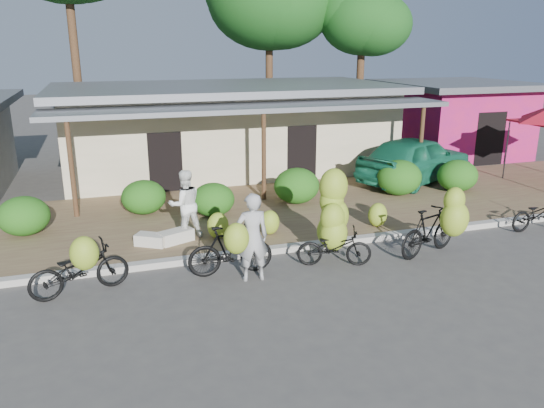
{
  "coord_description": "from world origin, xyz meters",
  "views": [
    {
      "loc": [
        -4.74,
        -9.31,
        4.81
      ],
      "look_at": [
        -1.03,
        2.11,
        1.2
      ],
      "focal_mm": 35.0,
      "sensor_mm": 36.0,
      "label": 1
    }
  ],
  "objects": [
    {
      "name": "bike_left",
      "position": [
        -2.3,
        1.04,
        0.62
      ],
      "size": [
        1.88,
        1.17,
        1.39
      ],
      "rotation": [
        0.0,
        0.0,
        1.53
      ],
      "color": "black",
      "rests_on": "ground"
    },
    {
      "name": "bike_right",
      "position": [
        2.5,
        0.63,
        0.74
      ],
      "size": [
        2.0,
        1.47,
        1.79
      ],
      "rotation": [
        0.0,
        0.0,
        1.9
      ],
      "color": "black",
      "rests_on": "ground"
    },
    {
      "name": "bike_far_left",
      "position": [
        -5.37,
        1.07,
        0.58
      ],
      "size": [
        2.08,
        1.43,
        1.42
      ],
      "rotation": [
        0.0,
        0.0,
        1.82
      ],
      "color": "black",
      "rests_on": "ground"
    },
    {
      "name": "loose_banana_b",
      "position": [
        -0.81,
        2.97,
        0.44
      ],
      "size": [
        0.51,
        0.43,
        0.64
      ],
      "primitive_type": "ellipsoid",
      "color": "#99B52D",
      "rests_on": "sidewalk"
    },
    {
      "name": "hedge_2",
      "position": [
        -1.87,
        4.94,
        0.6
      ],
      "size": [
        1.23,
        1.1,
        0.96
      ],
      "primitive_type": "ellipsoid",
      "color": "#1A5A14",
      "rests_on": "sidewalk"
    },
    {
      "name": "bystander",
      "position": [
        -2.89,
        3.42,
        0.99
      ],
      "size": [
        0.93,
        0.77,
        1.75
      ],
      "primitive_type": "imported",
      "rotation": [
        0.0,
        0.0,
        3.27
      ],
      "color": "white",
      "rests_on": "sidewalk"
    },
    {
      "name": "curb",
      "position": [
        0.0,
        2.0,
        0.07
      ],
      "size": [
        60.0,
        0.25,
        0.15
      ],
      "primitive_type": "cube",
      "color": "#A8A399",
      "rests_on": "ground"
    },
    {
      "name": "loose_banana_c",
      "position": [
        2.13,
        2.66,
        0.45
      ],
      "size": [
        0.52,
        0.44,
        0.65
      ],
      "primitive_type": "ellipsoid",
      "color": "#99B52D",
      "rests_on": "sidewalk"
    },
    {
      "name": "bike_center",
      "position": [
        0.13,
        1.14,
        0.86
      ],
      "size": [
        1.78,
        1.35,
        2.13
      ],
      "rotation": [
        0.0,
        0.0,
        1.25
      ],
      "color": "black",
      "rests_on": "ground"
    },
    {
      "name": "tree_near_right",
      "position": [
        7.31,
        14.61,
        6.02
      ],
      "size": [
        4.24,
        4.04,
        7.61
      ],
      "color": "#4D311F",
      "rests_on": "ground"
    },
    {
      "name": "sack_far",
      "position": [
        -3.8,
        3.11,
        0.26
      ],
      "size": [
        0.84,
        0.72,
        0.28
      ],
      "primitive_type": "cube",
      "rotation": [
        0.0,
        0.0,
        -0.55
      ],
      "color": "beige",
      "rests_on": "sidewalk"
    },
    {
      "name": "sack_near",
      "position": [
        -3.2,
        3.15,
        0.27
      ],
      "size": [
        0.94,
        0.7,
        0.3
      ],
      "primitive_type": "cube",
      "rotation": [
        0.0,
        0.0,
        0.4
      ],
      "color": "beige",
      "rests_on": "sidewalk"
    },
    {
      "name": "teal_van",
      "position": [
        5.76,
        6.58,
        0.96
      ],
      "size": [
        5.28,
        3.77,
        1.67
      ],
      "primitive_type": "imported",
      "rotation": [
        0.0,
        0.0,
        1.98
      ],
      "color": "#166547",
      "rests_on": "sidewalk"
    },
    {
      "name": "bike_far_right",
      "position": [
        6.27,
        1.39,
        0.45
      ],
      "size": [
        1.74,
        0.66,
        0.9
      ],
      "rotation": [
        0.0,
        0.0,
        1.6
      ],
      "color": "black",
      "rests_on": "ground"
    },
    {
      "name": "hedge_1",
      "position": [
        -3.73,
        5.76,
        0.61
      ],
      "size": [
        1.27,
        1.14,
        0.99
      ],
      "primitive_type": "ellipsoid",
      "color": "#1A5A14",
      "rests_on": "sidewalk"
    },
    {
      "name": "hedge_4",
      "position": [
        4.33,
        5.27,
        0.69
      ],
      "size": [
        1.47,
        1.32,
        1.15
      ],
      "primitive_type": "ellipsoid",
      "color": "#1A5A14",
      "rests_on": "sidewalk"
    },
    {
      "name": "ground",
      "position": [
        0.0,
        0.0,
        0.0
      ],
      "size": [
        100.0,
        100.0,
        0.0
      ],
      "primitive_type": "plane",
      "color": "#484643",
      "rests_on": "ground"
    },
    {
      "name": "vendor",
      "position": [
        -1.92,
        0.71,
        0.96
      ],
      "size": [
        0.72,
        0.49,
        1.91
      ],
      "primitive_type": "imported",
      "rotation": [
        0.0,
        0.0,
        3.1
      ],
      "color": "#9C9C9C",
      "rests_on": "ground"
    },
    {
      "name": "hedge_3",
      "position": [
        0.83,
        5.4,
        0.67
      ],
      "size": [
        1.41,
        1.27,
        1.1
      ],
      "primitive_type": "ellipsoid",
      "color": "#1A5A14",
      "rests_on": "sidewalk"
    },
    {
      "name": "hedge_5",
      "position": [
        6.41,
        5.06,
        0.65
      ],
      "size": [
        1.35,
        1.22,
        1.06
      ],
      "primitive_type": "ellipsoid",
      "color": "#1A5A14",
      "rests_on": "sidewalk"
    },
    {
      "name": "shop_pink",
      "position": [
        10.5,
        10.99,
        1.67
      ],
      "size": [
        6.0,
        6.0,
        3.25
      ],
      "color": "#BF1D51",
      "rests_on": "ground"
    },
    {
      "name": "hedge_0",
      "position": [
        -6.81,
        4.88,
        0.63
      ],
      "size": [
        1.3,
        1.17,
        1.01
      ],
      "primitive_type": "ellipsoid",
      "color": "#1A5A14",
      "rests_on": "sidewalk"
    },
    {
      "name": "sidewalk",
      "position": [
        0.0,
        5.0,
        0.06
      ],
      "size": [
        60.0,
        6.0,
        0.12
      ],
      "primitive_type": "cube",
      "color": "olive",
      "rests_on": "ground"
    },
    {
      "name": "loose_banana_a",
      "position": [
        -2.14,
        3.08,
        0.46
      ],
      "size": [
        0.54,
        0.46,
        0.68
      ],
      "primitive_type": "ellipsoid",
      "color": "#99B52D",
      "rests_on": "sidewalk"
    },
    {
      "name": "shop_main",
      "position": [
        0.0,
        10.93,
        1.72
      ],
      "size": [
        13.0,
        8.5,
        3.35
      ],
      "color": "beige",
      "rests_on": "ground"
    }
  ]
}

